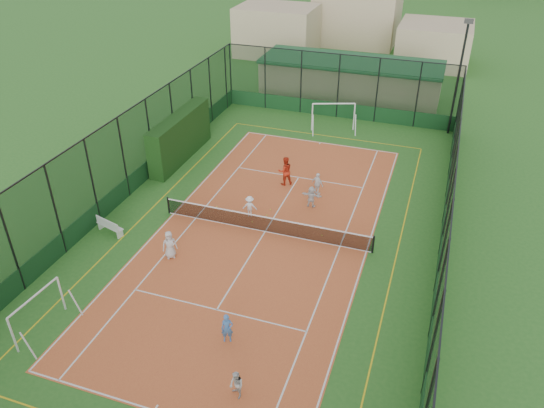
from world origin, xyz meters
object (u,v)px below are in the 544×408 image
Objects in this scene: floodlight_ne at (458,79)px; futsal_goal_near at (38,313)px; coach at (285,171)px; clubhouse at (351,78)px; child_far_left at (250,206)px; child_far_right at (318,184)px; child_near_right at (236,385)px; white_bench at (110,225)px; child_near_left at (170,245)px; child_far_back at (311,197)px; child_near_mid at (227,328)px; futsal_goal_far at (333,117)px.

floodlight_ne is 30.62m from futsal_goal_near.
coach is at bearing -129.09° from floodlight_ne.
floodlight_ne is at bearing -32.12° from clubhouse.
coach is at bearing -112.03° from child_far_left.
child_near_right is at bearing 121.10° from child_far_right.
floodlight_ne is at bearing -92.78° from child_far_right.
child_far_right reaches higher than child_near_right.
child_far_right is at bearing 54.78° from white_bench.
child_near_left reaches higher than child_near_right.
floodlight_ne reaches higher than child_near_right.
child_far_right is 0.77× the size of coach.
white_bench is 11.23m from child_far_back.
child_near_mid is 13.34m from coach.
futsal_goal_near reaches higher than child_far_left.
white_bench is at bearing 19.91° from child_far_left.
white_bench is at bearing -135.17° from futsal_goal_far.
coach reaches higher than futsal_goal_near.
white_bench is 0.93× the size of coach.
floodlight_ne is 23.93m from child_near_left.
child_near_mid is at bearing -87.75° from clubhouse.
clubhouse is at bearing 147.88° from floodlight_ne.
clubhouse reaches higher than child_far_back.
white_bench is 7.23m from futsal_goal_near.
child_near_left reaches higher than white_bench.
child_near_left is 9.22m from child_near_right.
child_near_right is 15.11m from child_far_right.
child_near_right is 13.67m from child_far_back.
child_near_left is at bearing -18.91° from futsal_goal_near.
child_far_back is (-0.92, 13.64, 0.05)m from child_near_right.
child_far_back is at bearing 49.00° from white_bench.
coach is (-1.74, 13.22, 0.25)m from child_near_mid.
futsal_goal_far reaches higher than futsal_goal_near.
clubhouse is 18.80m from child_far_back.
child_far_left is at bearing -93.65° from clubhouse.
child_far_right is (-0.92, 15.08, 0.11)m from child_near_right.
coach is at bearing -115.37° from futsal_goal_far.
child_far_right is at bearing -84.56° from clubhouse.
child_near_mid is at bearing -107.64° from futsal_goal_far.
coach is (5.90, 15.16, 0.03)m from futsal_goal_near.
child_far_back is 0.70× the size of coach.
child_near_right reaches higher than white_bench.
clubhouse reaches higher than child_near_mid.
floodlight_ne reaches higher than child_near_left.
child_near_mid is at bearing 63.68° from coach.
clubhouse is 11.24× the size of child_near_mid.
floodlight_ne reaches higher than child_far_back.
clubhouse reaches higher than coach.
futsal_goal_near is (-6.47, -31.86, -0.68)m from clubhouse.
clubhouse reaches higher than child_far_right.
clubhouse is 5.45× the size of futsal_goal_near.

